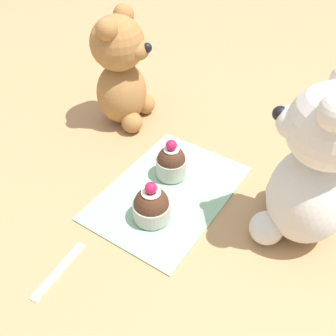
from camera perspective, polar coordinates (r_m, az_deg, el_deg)
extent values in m
plane|color=tan|center=(0.65, 0.00, -3.67)|extent=(4.00, 4.00, 0.00)
cube|color=#8EBC99|center=(0.65, 0.00, -3.48)|extent=(0.26, 0.18, 0.01)
ellipsoid|color=silver|center=(0.58, 19.72, -3.72)|extent=(0.14, 0.13, 0.15)
sphere|color=silver|center=(0.51, 22.70, 5.53)|extent=(0.11, 0.11, 0.11)
ellipsoid|color=silver|center=(0.51, 17.92, 6.38)|extent=(0.06, 0.05, 0.04)
sphere|color=black|center=(0.51, 15.96, 7.60)|extent=(0.02, 0.02, 0.02)
sphere|color=silver|center=(0.64, 16.15, -3.25)|extent=(0.05, 0.05, 0.05)
sphere|color=silver|center=(0.59, 14.09, -8.42)|extent=(0.05, 0.05, 0.05)
ellipsoid|color=#A3703D|center=(0.79, -6.72, 10.83)|extent=(0.13, 0.12, 0.12)
sphere|color=#A3703D|center=(0.74, -7.36, 17.52)|extent=(0.10, 0.10, 0.10)
ellipsoid|color=#A3703D|center=(0.73, -4.41, 16.77)|extent=(0.06, 0.05, 0.04)
sphere|color=black|center=(0.72, -3.06, 17.01)|extent=(0.02, 0.02, 0.02)
sphere|color=#A3703D|center=(0.70, -8.89, 19.25)|extent=(0.04, 0.04, 0.04)
sphere|color=#A3703D|center=(0.76, -6.47, 21.27)|extent=(0.04, 0.04, 0.04)
sphere|color=#A3703D|center=(0.77, -5.25, 6.61)|extent=(0.04, 0.04, 0.04)
sphere|color=#A3703D|center=(0.83, -3.36, 9.28)|extent=(0.04, 0.04, 0.04)
cylinder|color=#B2ADA3|center=(0.60, -2.38, -6.10)|extent=(0.06, 0.06, 0.03)
sphere|color=#472819|center=(0.59, -2.41, -5.20)|extent=(0.05, 0.05, 0.05)
cylinder|color=white|center=(0.57, -2.48, -3.54)|extent=(0.03, 0.03, 0.00)
sphere|color=#B71947|center=(0.57, -2.51, -2.93)|extent=(0.02, 0.02, 0.02)
cylinder|color=#B2ADA3|center=(0.66, 0.47, 0.17)|extent=(0.05, 0.05, 0.03)
sphere|color=#472819|center=(0.65, 0.48, 1.24)|extent=(0.05, 0.05, 0.05)
cylinder|color=white|center=(0.64, 0.49, 2.72)|extent=(0.03, 0.03, 0.00)
sphere|color=#B71947|center=(0.63, 0.50, 3.31)|extent=(0.02, 0.02, 0.02)
cube|color=silver|center=(0.57, -15.59, -14.09)|extent=(0.10, 0.02, 0.01)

